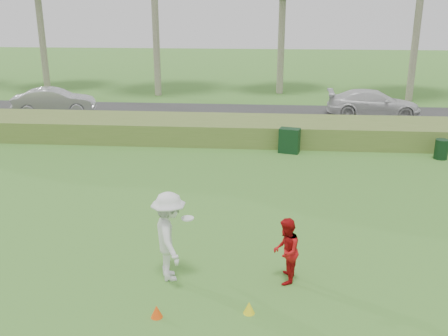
# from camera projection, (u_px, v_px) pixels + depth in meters

# --- Properties ---
(ground) EXTENTS (120.00, 120.00, 0.00)m
(ground) POSITION_uv_depth(u_px,v_px,m) (208.00, 283.00, 10.70)
(ground) COLOR #387527
(ground) RESTS_ON ground
(reed_strip) EXTENTS (80.00, 3.00, 0.90)m
(reed_strip) POSITION_uv_depth(u_px,v_px,m) (240.00, 130.00, 21.92)
(reed_strip) COLOR #54702C
(reed_strip) RESTS_ON ground
(park_road) EXTENTS (80.00, 6.00, 0.06)m
(park_road) POSITION_uv_depth(u_px,v_px,m) (245.00, 115.00, 26.78)
(park_road) COLOR #2D2D2D
(park_road) RESTS_ON ground
(player_white) EXTENTS (1.13, 1.45, 1.97)m
(player_white) POSITION_uv_depth(u_px,v_px,m) (169.00, 237.00, 10.62)
(player_white) COLOR white
(player_white) RESTS_ON ground
(player_red) EXTENTS (0.64, 0.77, 1.45)m
(player_red) POSITION_uv_depth(u_px,v_px,m) (286.00, 251.00, 10.55)
(player_red) COLOR #B00F11
(player_red) RESTS_ON ground
(cone_orange) EXTENTS (0.23, 0.23, 0.25)m
(cone_orange) POSITION_uv_depth(u_px,v_px,m) (157.00, 311.00, 9.50)
(cone_orange) COLOR #FF4D0D
(cone_orange) RESTS_ON ground
(cone_yellow) EXTENTS (0.23, 0.23, 0.25)m
(cone_yellow) POSITION_uv_depth(u_px,v_px,m) (249.00, 308.00, 9.62)
(cone_yellow) COLOR yellow
(cone_yellow) RESTS_ON ground
(utility_cabinet) EXTENTS (0.90, 0.68, 1.00)m
(utility_cabinet) POSITION_uv_depth(u_px,v_px,m) (289.00, 141.00, 20.01)
(utility_cabinet) COLOR black
(utility_cabinet) RESTS_ON ground
(trash_bin) EXTENTS (0.53, 0.53, 0.77)m
(trash_bin) POSITION_uv_depth(u_px,v_px,m) (441.00, 149.00, 19.23)
(trash_bin) COLOR black
(trash_bin) RESTS_ON ground
(car_mid) EXTENTS (4.48, 2.47, 1.40)m
(car_mid) POSITION_uv_depth(u_px,v_px,m) (54.00, 101.00, 26.74)
(car_mid) COLOR #B5B5B9
(car_mid) RESTS_ON park_road
(car_right) EXTENTS (4.89, 2.20, 1.39)m
(car_right) POSITION_uv_depth(u_px,v_px,m) (373.00, 103.00, 26.21)
(car_right) COLOR silver
(car_right) RESTS_ON park_road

